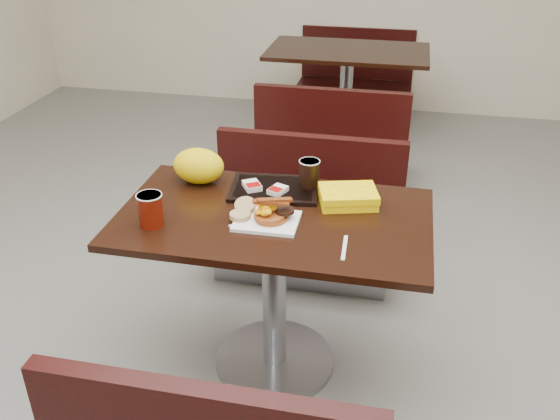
% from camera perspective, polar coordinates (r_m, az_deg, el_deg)
% --- Properties ---
extents(floor, '(6.00, 7.00, 0.01)m').
position_cam_1_polar(floor, '(2.80, -0.50, -14.02)').
color(floor, gray).
rests_on(floor, ground).
extents(table_near, '(1.20, 0.70, 0.75)m').
position_cam_1_polar(table_near, '(2.56, -0.53, -7.84)').
color(table_near, black).
rests_on(table_near, floor).
extents(bench_near_n, '(1.00, 0.46, 0.72)m').
position_cam_1_polar(bench_near_n, '(3.14, 2.20, -0.59)').
color(bench_near_n, black).
rests_on(bench_near_n, floor).
extents(table_far, '(1.20, 0.70, 0.75)m').
position_cam_1_polar(table_far, '(4.87, 6.13, 10.36)').
color(table_far, black).
rests_on(table_far, floor).
extents(bench_far_s, '(1.00, 0.46, 0.72)m').
position_cam_1_polar(bench_far_s, '(4.22, 5.04, 7.25)').
color(bench_far_s, black).
rests_on(bench_far_s, floor).
extents(bench_far_n, '(1.00, 0.46, 0.72)m').
position_cam_1_polar(bench_far_n, '(5.54, 6.96, 12.42)').
color(bench_far_n, black).
rests_on(bench_far_n, floor).
extents(platter, '(0.24, 0.19, 0.01)m').
position_cam_1_polar(platter, '(2.30, -1.24, -1.04)').
color(platter, white).
rests_on(platter, table_near).
extents(pancake_stack, '(0.14, 0.14, 0.02)m').
position_cam_1_polar(pancake_stack, '(2.29, -0.82, -0.59)').
color(pancake_stack, '#9B4419').
rests_on(pancake_stack, platter).
extents(sausage_patty, '(0.08, 0.08, 0.01)m').
position_cam_1_polar(sausage_patty, '(2.29, 0.44, -0.06)').
color(sausage_patty, black).
rests_on(sausage_patty, pancake_stack).
extents(scrambled_eggs, '(0.10, 0.09, 0.04)m').
position_cam_1_polar(scrambled_eggs, '(2.28, -1.40, 0.18)').
color(scrambled_eggs, yellow).
rests_on(scrambled_eggs, pancake_stack).
extents(bacon_strips, '(0.15, 0.10, 0.01)m').
position_cam_1_polar(bacon_strips, '(2.26, -0.86, 0.76)').
color(bacon_strips, '#470B05').
rests_on(bacon_strips, scrambled_eggs).
extents(muffin_bottom, '(0.08, 0.08, 0.02)m').
position_cam_1_polar(muffin_bottom, '(2.31, -3.74, -0.51)').
color(muffin_bottom, tan).
rests_on(muffin_bottom, platter).
extents(muffin_top, '(0.08, 0.08, 0.05)m').
position_cam_1_polar(muffin_top, '(2.35, -3.28, 0.43)').
color(muffin_top, tan).
rests_on(muffin_top, platter).
extents(coffee_cup_near, '(0.12, 0.12, 0.13)m').
position_cam_1_polar(coffee_cup_near, '(2.31, -11.97, -0.01)').
color(coffee_cup_near, maroon).
rests_on(coffee_cup_near, table_near).
extents(fork, '(0.12, 0.03, 0.00)m').
position_cam_1_polar(fork, '(2.27, -3.72, -1.59)').
color(fork, white).
rests_on(fork, table_near).
extents(knife, '(0.02, 0.16, 0.00)m').
position_cam_1_polar(knife, '(2.16, 6.03, -3.49)').
color(knife, white).
rests_on(knife, table_near).
extents(condiment_syrup, '(0.04, 0.03, 0.01)m').
position_cam_1_polar(condiment_syrup, '(2.40, -2.33, 0.30)').
color(condiment_syrup, '#C64308').
rests_on(condiment_syrup, table_near).
extents(condiment_ketchup, '(0.04, 0.04, 0.01)m').
position_cam_1_polar(condiment_ketchup, '(2.46, -2.76, 1.02)').
color(condiment_ketchup, '#8C0504').
rests_on(condiment_ketchup, table_near).
extents(tray, '(0.38, 0.29, 0.02)m').
position_cam_1_polar(tray, '(2.53, -0.54, 1.98)').
color(tray, black).
rests_on(tray, table_near).
extents(hashbrown_sleeve_left, '(0.10, 0.11, 0.02)m').
position_cam_1_polar(hashbrown_sleeve_left, '(2.52, -2.63, 2.28)').
color(hashbrown_sleeve_left, silver).
rests_on(hashbrown_sleeve_left, tray).
extents(hashbrown_sleeve_right, '(0.08, 0.09, 0.02)m').
position_cam_1_polar(hashbrown_sleeve_right, '(2.48, -0.21, 1.86)').
color(hashbrown_sleeve_right, silver).
rests_on(hashbrown_sleeve_right, tray).
extents(coffee_cup_far, '(0.10, 0.10, 0.11)m').
position_cam_1_polar(coffee_cup_far, '(2.52, 2.75, 3.44)').
color(coffee_cup_far, black).
rests_on(coffee_cup_far, tray).
extents(clamshell, '(0.26, 0.22, 0.06)m').
position_cam_1_polar(clamshell, '(2.44, 6.37, 1.23)').
color(clamshell, yellow).
rests_on(clamshell, table_near).
extents(paper_bag, '(0.24, 0.20, 0.15)m').
position_cam_1_polar(paper_bag, '(2.60, -7.59, 4.10)').
color(paper_bag, yellow).
rests_on(paper_bag, table_near).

